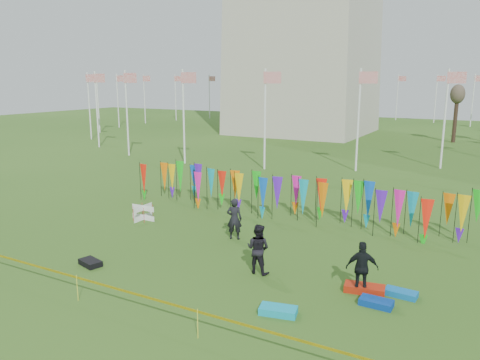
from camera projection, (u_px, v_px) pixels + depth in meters
The scene contains 13 objects.
ground at pixel (179, 280), 17.03m from camera, with size 160.00×160.00×0.00m, color #2A4F16.
flagpole_ring at pixel (304, 103), 63.88m from camera, with size 57.40×56.16×8.00m.
banner_row at pixel (286, 192), 24.35m from camera, with size 18.64×0.64×2.31m.
caution_tape_near at pixel (116, 290), 14.47m from camera, with size 26.00×0.02×0.90m.
box_kite at pixel (143, 213), 24.21m from camera, with size 0.73×0.73×0.81m.
person_left at pixel (234, 219), 21.24m from camera, with size 0.70×0.51×1.91m, color black.
person_mid at pixel (258, 249), 17.49m from camera, with size 0.93×0.57×1.91m, color black.
person_right at pixel (362, 268), 15.80m from camera, with size 1.08×0.61×1.84m, color black.
kite_bag_turquoise at pixel (278, 311), 14.54m from camera, with size 1.15×0.58×0.23m, color #0DA5C8.
kite_bag_blue at pixel (376, 303), 15.08m from camera, with size 1.04×0.54×0.22m, color #093999.
kite_bag_red at pixel (365, 289), 16.05m from camera, with size 1.35×0.62×0.25m, color #B5230C.
kite_bag_black at pixel (90, 263), 18.36m from camera, with size 0.95×0.55×0.22m, color black.
kite_bag_teal at pixel (401, 293), 15.75m from camera, with size 1.05×0.50×0.20m, color #0D69B9.
Camera 1 is at (9.64, -12.82, 7.16)m, focal length 35.00 mm.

